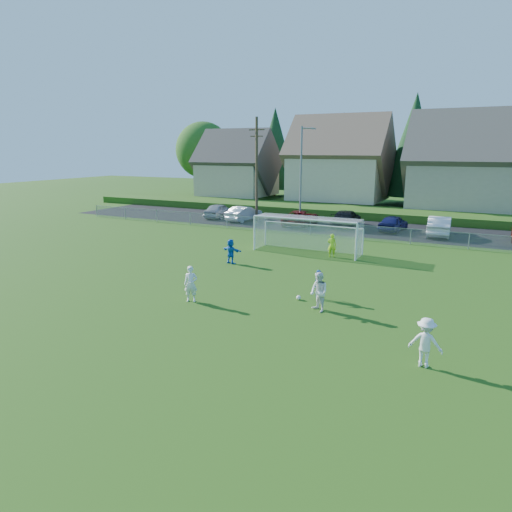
{
  "coord_description": "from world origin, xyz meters",
  "views": [
    {
      "loc": [
        10.76,
        -13.36,
        7.05
      ],
      "look_at": [
        0.0,
        8.0,
        1.4
      ],
      "focal_mm": 32.0,
      "sensor_mm": 36.0,
      "label": 1
    }
  ],
  "objects_px": {
    "player_white_c": "(426,342)",
    "car_d": "(346,219)",
    "player_white_b": "(319,292)",
    "car_f": "(439,226)",
    "player_blue_b": "(231,251)",
    "car_a": "(219,211)",
    "soccer_goal": "(308,229)",
    "car_e": "(393,223)",
    "player_blue_a": "(318,284)",
    "car_b": "(244,214)",
    "car_c": "(301,218)",
    "soccer_ball": "(299,298)",
    "player_white_a": "(191,284)",
    "goalkeeper": "(332,245)"
  },
  "relations": [
    {
      "from": "player_white_b",
      "to": "car_e",
      "type": "distance_m",
      "value": 22.19
    },
    {
      "from": "soccer_ball",
      "to": "player_white_b",
      "type": "xyz_separation_m",
      "value": [
        1.36,
        -1.06,
        0.78
      ]
    },
    {
      "from": "player_blue_a",
      "to": "car_a",
      "type": "height_order",
      "value": "car_a"
    },
    {
      "from": "player_blue_b",
      "to": "car_a",
      "type": "bearing_deg",
      "value": -44.72
    },
    {
      "from": "player_white_c",
      "to": "player_white_b",
      "type": "bearing_deg",
      "value": -31.16
    },
    {
      "from": "car_a",
      "to": "car_c",
      "type": "xyz_separation_m",
      "value": [
        9.42,
        -0.73,
        -0.03
      ]
    },
    {
      "from": "player_blue_b",
      "to": "soccer_goal",
      "type": "height_order",
      "value": "soccer_goal"
    },
    {
      "from": "player_blue_a",
      "to": "car_c",
      "type": "distance_m",
      "value": 21.54
    },
    {
      "from": "car_a",
      "to": "player_white_c",
      "type": "bearing_deg",
      "value": 127.58
    },
    {
      "from": "car_b",
      "to": "car_f",
      "type": "xyz_separation_m",
      "value": [
        18.19,
        0.3,
        0.08
      ]
    },
    {
      "from": "car_e",
      "to": "car_f",
      "type": "xyz_separation_m",
      "value": [
        3.8,
        -0.41,
        0.11
      ]
    },
    {
      "from": "player_white_c",
      "to": "car_d",
      "type": "xyz_separation_m",
      "value": [
        -10.04,
        25.99,
        -0.08
      ]
    },
    {
      "from": "player_blue_b",
      "to": "player_blue_a",
      "type": "bearing_deg",
      "value": 161.86
    },
    {
      "from": "player_blue_a",
      "to": "car_d",
      "type": "relative_size",
      "value": 0.27
    },
    {
      "from": "player_white_b",
      "to": "player_white_c",
      "type": "height_order",
      "value": "player_white_b"
    },
    {
      "from": "car_e",
      "to": "car_b",
      "type": "bearing_deg",
      "value": 10.53
    },
    {
      "from": "player_blue_a",
      "to": "player_blue_b",
      "type": "relative_size",
      "value": 0.92
    },
    {
      "from": "player_white_a",
      "to": "player_blue_b",
      "type": "relative_size",
      "value": 1.1
    },
    {
      "from": "player_blue_b",
      "to": "car_b",
      "type": "relative_size",
      "value": 0.35
    },
    {
      "from": "car_c",
      "to": "player_blue_b",
      "type": "bearing_deg",
      "value": 91.61
    },
    {
      "from": "soccer_ball",
      "to": "soccer_goal",
      "type": "height_order",
      "value": "soccer_goal"
    },
    {
      "from": "player_white_b",
      "to": "soccer_goal",
      "type": "height_order",
      "value": "soccer_goal"
    },
    {
      "from": "player_blue_a",
      "to": "car_b",
      "type": "distance_m",
      "value": 24.66
    },
    {
      "from": "car_a",
      "to": "car_f",
      "type": "relative_size",
      "value": 0.89
    },
    {
      "from": "car_b",
      "to": "player_blue_a",
      "type": "bearing_deg",
      "value": 133.36
    },
    {
      "from": "car_c",
      "to": "player_white_a",
      "type": "bearing_deg",
      "value": 94.91
    },
    {
      "from": "player_blue_b",
      "to": "car_b",
      "type": "height_order",
      "value": "player_blue_b"
    },
    {
      "from": "car_e",
      "to": "player_blue_b",
      "type": "bearing_deg",
      "value": 74.8
    },
    {
      "from": "player_white_b",
      "to": "car_f",
      "type": "bearing_deg",
      "value": 118.59
    },
    {
      "from": "player_white_a",
      "to": "car_d",
      "type": "bearing_deg",
      "value": 63.76
    },
    {
      "from": "soccer_ball",
      "to": "player_white_a",
      "type": "distance_m",
      "value": 5.15
    },
    {
      "from": "car_d",
      "to": "player_blue_b",
      "type": "bearing_deg",
      "value": 74.99
    },
    {
      "from": "player_blue_a",
      "to": "car_d",
      "type": "xyz_separation_m",
      "value": [
        -4.59,
        20.92,
        0.05
      ]
    },
    {
      "from": "goalkeeper",
      "to": "car_e",
      "type": "height_order",
      "value": "goalkeeper"
    },
    {
      "from": "player_white_a",
      "to": "player_blue_a",
      "type": "distance_m",
      "value": 6.05
    },
    {
      "from": "player_white_a",
      "to": "player_white_c",
      "type": "bearing_deg",
      "value": -35.43
    },
    {
      "from": "car_e",
      "to": "player_white_b",
      "type": "bearing_deg",
      "value": 99.91
    },
    {
      "from": "player_white_b",
      "to": "car_f",
      "type": "relative_size",
      "value": 0.36
    },
    {
      "from": "soccer_ball",
      "to": "player_white_c",
      "type": "distance_m",
      "value": 7.72
    },
    {
      "from": "car_e",
      "to": "soccer_goal",
      "type": "height_order",
      "value": "soccer_goal"
    },
    {
      "from": "player_white_a",
      "to": "car_b",
      "type": "relative_size",
      "value": 0.39
    },
    {
      "from": "car_d",
      "to": "car_e",
      "type": "height_order",
      "value": "car_d"
    },
    {
      "from": "goalkeeper",
      "to": "car_c",
      "type": "relative_size",
      "value": 0.3
    },
    {
      "from": "goalkeeper",
      "to": "car_d",
      "type": "xyz_separation_m",
      "value": [
        -2.51,
        12.2,
        -0.02
      ]
    },
    {
      "from": "car_c",
      "to": "soccer_goal",
      "type": "relative_size",
      "value": 0.69
    },
    {
      "from": "player_white_b",
      "to": "car_e",
      "type": "height_order",
      "value": "player_white_b"
    },
    {
      "from": "player_white_a",
      "to": "player_white_c",
      "type": "distance_m",
      "value": 10.87
    },
    {
      "from": "player_blue_b",
      "to": "car_a",
      "type": "distance_m",
      "value": 19.59
    },
    {
      "from": "player_white_c",
      "to": "player_blue_b",
      "type": "height_order",
      "value": "player_white_c"
    },
    {
      "from": "player_white_a",
      "to": "car_a",
      "type": "relative_size",
      "value": 0.39
    }
  ]
}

